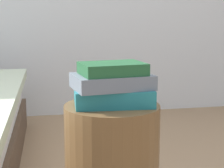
% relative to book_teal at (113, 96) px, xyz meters
% --- Properties ---
extents(book_teal, '(0.30, 0.22, 0.06)m').
position_rel_book_teal_xyz_m(book_teal, '(0.00, 0.00, 0.00)').
color(book_teal, '#1E727F').
rests_on(book_teal, side_table).
extents(book_slate, '(0.30, 0.23, 0.05)m').
position_rel_book_teal_xyz_m(book_slate, '(-0.01, -0.01, 0.06)').
color(book_slate, slate).
rests_on(book_slate, book_teal).
extents(book_forest, '(0.25, 0.19, 0.04)m').
position_rel_book_teal_xyz_m(book_forest, '(-0.01, -0.02, 0.11)').
color(book_forest, '#1E512D').
rests_on(book_forest, book_slate).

